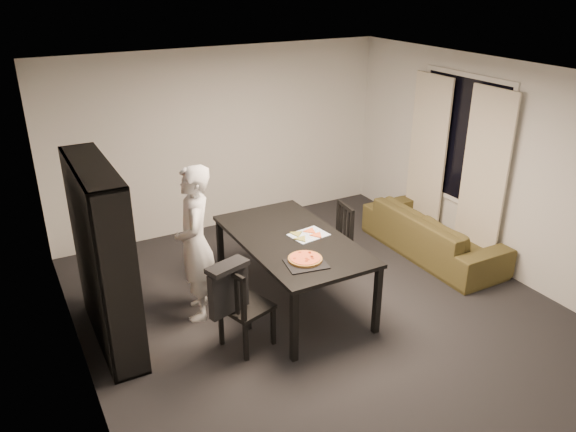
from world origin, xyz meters
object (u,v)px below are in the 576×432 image
chair_left (239,303)px  person (195,243)px  sofa (433,233)px  baking_tray (306,264)px  bookshelf (104,257)px  chair_right (337,235)px  dining_table (292,244)px  pepperoni_pizza (305,259)px

chair_left → person: (-0.14, 0.81, 0.33)m
person → sofa: (3.26, -0.13, -0.56)m
person → baking_tray: 1.23m
chair_left → bookshelf: bearing=36.8°
bookshelf → chair_right: (2.80, 0.08, -0.43)m
chair_right → chair_left: bearing=-56.5°
chair_right → baking_tray: bearing=-39.8°
person → dining_table: bearing=92.4°
sofa → chair_left: bearing=102.2°
chair_right → baking_tray: (-1.01, -0.96, 0.31)m
chair_right → person: (-1.85, -0.06, 0.35)m
person → bookshelf: bearing=-69.8°
person → chair_right: bearing=111.0°
chair_right → pepperoni_pizza: 1.37m
baking_tray → bookshelf: bearing=153.9°
sofa → bookshelf: bearing=88.4°
bookshelf → pepperoni_pizza: (1.82, -0.81, -0.10)m
chair_right → bookshelf: bearing=-81.8°
bookshelf → person: bearing=1.2°
dining_table → chair_right: size_ratio=2.18×
dining_table → person: 1.06m
person → pepperoni_pizza: bearing=65.4°
baking_tray → chair_left: bearing=172.5°
dining_table → chair_left: size_ratio=2.10×
bookshelf → chair_left: bearing=-35.8°
dining_table → pepperoni_pizza: 0.55m
dining_table → baking_tray: baking_tray is taller
chair_left → person: size_ratio=0.54×
bookshelf → sofa: (4.20, -0.11, -0.65)m
dining_table → person: (-1.01, 0.30, 0.12)m
baking_tray → pepperoni_pizza: pepperoni_pizza is taller
pepperoni_pizza → person: bearing=136.4°
chair_right → sofa: 1.44m
chair_left → baking_tray: 0.77m
dining_table → pepperoni_pizza: pepperoni_pizza is taller
pepperoni_pizza → dining_table: bearing=74.8°
baking_tray → pepperoni_pizza: (0.03, 0.07, 0.02)m
bookshelf → sofa: bookshelf is taller
dining_table → chair_right: (0.84, 0.37, -0.23)m
pepperoni_pizza → sofa: 2.55m
chair_right → baking_tray: size_ratio=2.27×
dining_table → pepperoni_pizza: bearing=-105.2°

